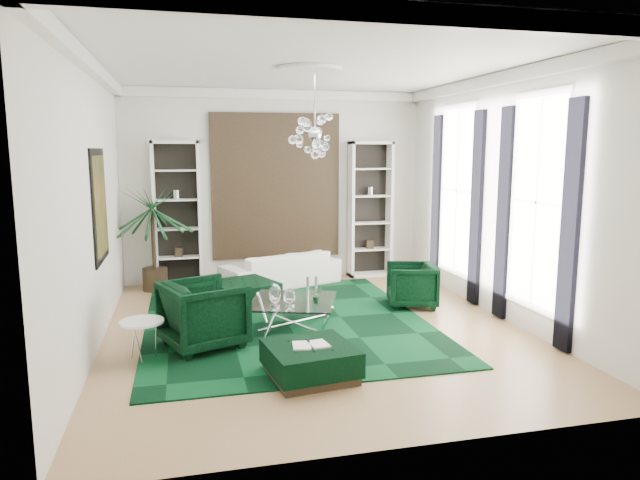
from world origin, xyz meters
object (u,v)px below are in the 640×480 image
object	(u,v)px
armchair_left	(204,314)
ottoman_front	(310,361)
ottoman_side	(244,294)
palm	(153,224)
side_table	(143,342)
sofa	(281,269)
coffee_table	(293,314)
armchair_right	(412,285)

from	to	relation	value
armchair_left	ottoman_front	world-z (taller)	armchair_left
ottoman_side	palm	distance (m)	2.41
side_table	armchair_left	bearing A→B (deg)	26.15
ottoman_side	side_table	size ratio (longest dim) A/B	1.77
side_table	palm	bearing A→B (deg)	90.19
sofa	palm	size ratio (longest dim) A/B	0.90
ottoman_front	palm	distance (m)	5.28
coffee_table	palm	distance (m)	3.73
palm	ottoman_side	bearing A→B (deg)	-45.84
armchair_right	side_table	xyz separation A→B (m)	(-4.26, -1.61, -0.11)
armchair_right	ottoman_front	size ratio (longest dim) A/B	0.84
armchair_right	side_table	world-z (taller)	armchair_right
ottoman_front	palm	world-z (taller)	palm
sofa	side_table	world-z (taller)	sofa
armchair_left	ottoman_side	distance (m)	2.04
sofa	palm	xyz separation A→B (m)	(-2.37, 0.24, 0.93)
armchair_left	ottoman_front	distance (m)	1.80
ottoman_front	side_table	distance (m)	2.16
sofa	armchair_left	size ratio (longest dim) A/B	2.29
armchair_left	ottoman_front	size ratio (longest dim) A/B	1.04
armchair_left	sofa	bearing A→B (deg)	-47.81
coffee_table	ottoman_front	bearing A→B (deg)	-94.95
armchair_left	armchair_right	world-z (taller)	armchair_left
sofa	coffee_table	size ratio (longest dim) A/B	1.87
armchair_right	coffee_table	world-z (taller)	armchair_right
ottoman_side	ottoman_front	world-z (taller)	ottoman_side
sofa	ottoman_side	world-z (taller)	sofa
ottoman_side	armchair_left	bearing A→B (deg)	-111.13
armchair_left	coffee_table	distance (m)	1.45
sofa	armchair_left	xyz separation A→B (m)	(-1.59, -3.20, 0.12)
sofa	armchair_right	bearing A→B (deg)	112.82
armchair_left	coffee_table	xyz separation A→B (m)	(1.32, 0.55, -0.24)
ottoman_front	palm	xyz separation A→B (m)	(-1.94, 4.79, 1.07)
armchair_left	palm	distance (m)	3.62
coffee_table	ottoman_side	bearing A→B (deg)	113.93
armchair_right	ottoman_side	xyz separation A→B (m)	(-2.76, 0.65, -0.16)
sofa	coffee_table	bearing A→B (deg)	63.14
ottoman_side	side_table	bearing A→B (deg)	-123.49
side_table	palm	xyz separation A→B (m)	(-0.01, 3.82, 1.00)
armchair_left	coffee_table	bearing A→B (deg)	-88.97
ottoman_side	ottoman_front	bearing A→B (deg)	-82.42
coffee_table	palm	world-z (taller)	palm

